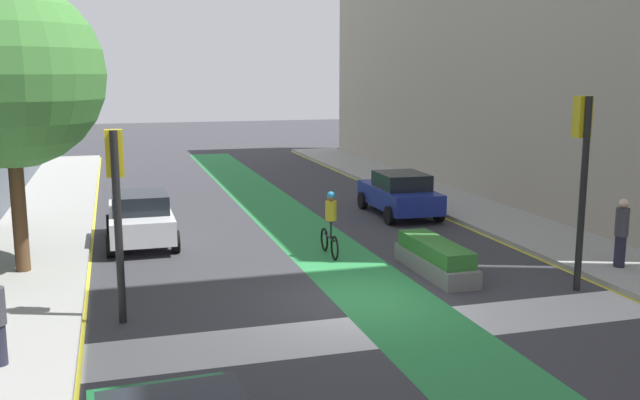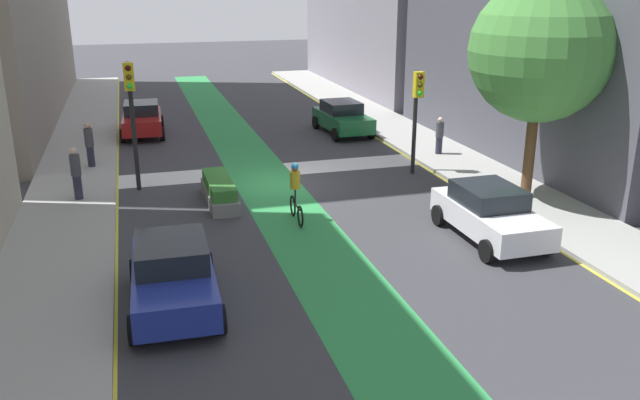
{
  "view_description": "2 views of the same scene",
  "coord_description": "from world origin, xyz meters",
  "views": [
    {
      "loc": [
        -5.2,
        -14.53,
        5.09
      ],
      "look_at": [
        0.56,
        4.98,
        1.4
      ],
      "focal_mm": 39.52,
      "sensor_mm": 36.0,
      "label": 1
    },
    {
      "loc": [
        5.2,
        22.76,
        7.22
      ],
      "look_at": [
        0.28,
        5.75,
        1.27
      ],
      "focal_mm": 36.89,
      "sensor_mm": 36.0,
      "label": 2
    }
  ],
  "objects": [
    {
      "name": "traffic_signal_near_left",
      "position": [
        -5.18,
        0.05,
        2.8
      ],
      "size": [
        0.35,
        0.52,
        3.97
      ],
      "color": "black",
      "rests_on": "ground_plane"
    },
    {
      "name": "cyclist_in_lane",
      "position": [
        0.52,
        3.84,
        0.97
      ],
      "size": [
        0.32,
        1.73,
        1.86
      ],
      "color": "black",
      "rests_on": "ground_plane"
    },
    {
      "name": "crosswalk_band",
      "position": [
        0.0,
        -2.0,
        0.0
      ],
      "size": [
        12.0,
        1.8,
        0.01
      ],
      "primitive_type": "cube",
      "color": "silver",
      "rests_on": "ground_plane"
    },
    {
      "name": "car_blue_right_far",
      "position": [
        4.63,
        8.62,
        0.8
      ],
      "size": [
        2.13,
        4.25,
        1.57
      ],
      "color": "navy",
      "rests_on": "ground_plane"
    },
    {
      "name": "bike_lane_paint",
      "position": [
        0.59,
        0.0,
        0.0
      ],
      "size": [
        2.4,
        60.0,
        0.01
      ],
      "primitive_type": "cube",
      "color": "#2D8C47",
      "rests_on": "ground_plane"
    },
    {
      "name": "sidewalk_left",
      "position": [
        -7.5,
        0.0,
        0.07
      ],
      "size": [
        3.0,
        60.0,
        0.15
      ],
      "primitive_type": "cube",
      "color": "#9E9E99",
      "rests_on": "ground_plane"
    },
    {
      "name": "ground_plane",
      "position": [
        0.0,
        0.0,
        0.0
      ],
      "size": [
        120.0,
        120.0,
        0.0
      ],
      "primitive_type": "plane",
      "color": "#38383D"
    },
    {
      "name": "street_tree_near",
      "position": [
        -7.54,
        4.12,
        5.04
      ],
      "size": [
        4.58,
        4.58,
        7.19
      ],
      "color": "brown",
      "rests_on": "sidewalk_left"
    },
    {
      "name": "pedestrian_sidewalk_right_a",
      "position": [
        7.19,
        0.14,
        1.07
      ],
      "size": [
        0.34,
        0.34,
        1.78
      ],
      "color": "#262638",
      "rests_on": "sidewalk_right"
    },
    {
      "name": "car_white_left_far",
      "position": [
        -4.52,
        6.89,
        0.8
      ],
      "size": [
        2.02,
        4.2,
        1.57
      ],
      "color": "silver",
      "rests_on": "ground_plane"
    },
    {
      "name": "curb_stripe_left",
      "position": [
        -6.0,
        0.0,
        0.01
      ],
      "size": [
        0.16,
        60.0,
        0.01
      ],
      "primitive_type": "cube",
      "color": "yellow",
      "rests_on": "ground_plane"
    },
    {
      "name": "traffic_signal_near_right",
      "position": [
        5.2,
        -0.73,
        3.19
      ],
      "size": [
        0.35,
        0.52,
        4.57
      ],
      "color": "black",
      "rests_on": "ground_plane"
    },
    {
      "name": "curb_stripe_right",
      "position": [
        6.0,
        0.0,
        0.01
      ],
      "size": [
        0.16,
        60.0,
        0.01
      ],
      "primitive_type": "cube",
      "color": "yellow",
      "rests_on": "ground_plane"
    },
    {
      "name": "sidewalk_right",
      "position": [
        7.5,
        0.0,
        0.07
      ],
      "size": [
        3.0,
        60.0,
        0.15
      ],
      "primitive_type": "cube",
      "color": "#9E9E99",
      "rests_on": "ground_plane"
    },
    {
      "name": "median_planter",
      "position": [
        2.59,
        1.42,
        0.4
      ],
      "size": [
        0.9,
        3.3,
        0.85
      ],
      "color": "slate",
      "rests_on": "ground_plane"
    }
  ]
}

